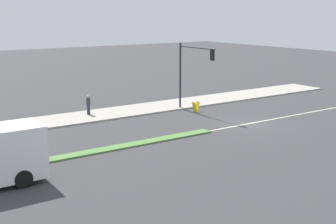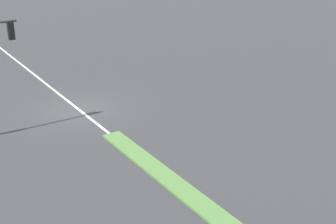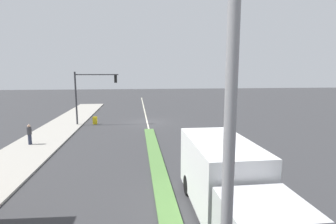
% 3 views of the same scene
% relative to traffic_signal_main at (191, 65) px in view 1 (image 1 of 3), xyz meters
% --- Properties ---
extents(ground_plane, '(160.00, 160.00, 0.00)m').
position_rel_traffic_signal_main_xyz_m(ground_plane, '(-6.12, 17.20, -3.90)').
color(ground_plane, '#38383A').
extents(lane_marking_center, '(0.16, 60.00, 0.01)m').
position_rel_traffic_signal_main_xyz_m(lane_marking_center, '(-6.12, -0.80, -3.90)').
color(lane_marking_center, beige).
rests_on(lane_marking_center, ground).
extents(traffic_signal_main, '(4.59, 0.34, 5.60)m').
position_rel_traffic_signal_main_xyz_m(traffic_signal_main, '(0.00, 0.00, 0.00)').
color(traffic_signal_main, '#333338').
rests_on(traffic_signal_main, sidewalk_right).
extents(pedestrian, '(0.34, 0.34, 1.57)m').
position_rel_traffic_signal_main_xyz_m(pedestrian, '(3.29, 7.85, -2.96)').
color(pedestrian, '#282D42').
rests_on(pedestrian, sidewalk_right).
extents(warning_aframe_sign, '(0.45, 0.53, 0.84)m').
position_rel_traffic_signal_main_xyz_m(warning_aframe_sign, '(-0.38, -0.32, -3.47)').
color(warning_aframe_sign, yellow).
rests_on(warning_aframe_sign, ground).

